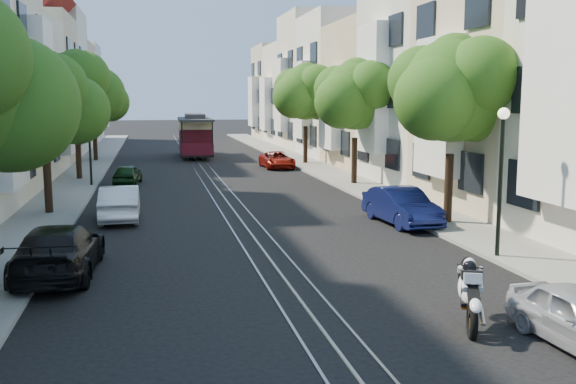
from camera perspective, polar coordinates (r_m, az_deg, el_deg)
ground at (r=40.49m, az=-7.41°, el=1.82°), size 200.00×200.00×0.00m
sidewalk_east at (r=41.68m, az=2.58°, el=2.15°), size 2.50×80.00×0.12m
sidewalk_west at (r=40.56m, az=-17.67°, el=1.59°), size 2.50×80.00×0.12m
rail_left at (r=40.45m, az=-8.18°, el=1.81°), size 0.06×80.00×0.02m
rail_slot at (r=40.49m, az=-7.41°, el=1.83°), size 0.06×80.00×0.02m
rail_right at (r=40.53m, az=-6.63°, el=1.85°), size 0.06×80.00×0.02m
lane_line at (r=40.49m, az=-7.41°, el=1.82°), size 0.08×80.00×0.01m
townhouses_east at (r=42.76m, az=8.74°, el=9.09°), size 7.75×72.00×12.00m
tree_e_b at (r=23.53m, az=14.53°, el=8.55°), size 4.93×4.08×6.68m
tree_e_c at (r=33.74m, az=6.11°, el=8.38°), size 4.84×3.99×6.52m
tree_e_d at (r=44.33m, az=1.66°, el=8.75°), size 5.01×4.16×6.85m
tree_w_b at (r=26.38m, az=-20.80°, el=7.49°), size 4.72×3.87×6.27m
tree_w_c at (r=37.30m, az=-18.29°, el=8.73°), size 5.13×4.28×7.09m
tree_w_d at (r=48.25m, az=-16.86°, el=8.04°), size 4.84×3.99×6.52m
lamp_east at (r=18.77m, az=18.45°, el=2.74°), size 0.32×0.32×4.16m
lamp_west at (r=34.29m, az=-17.26°, el=5.12°), size 0.32×0.32×4.16m
sportbike_rider at (r=13.36m, az=15.86°, el=-8.35°), size 1.00×1.91×1.42m
cable_car at (r=50.69m, az=-8.26°, el=5.15°), size 2.64×8.00×3.06m
parked_car_e_mid at (r=23.59m, az=10.05°, el=-1.24°), size 1.76×4.15×1.33m
parked_car_e_far at (r=42.04m, az=-0.98°, el=2.88°), size 1.92×3.99×1.10m
parked_car_w_near at (r=17.48m, az=-19.70°, el=-4.92°), size 2.09×4.73×1.35m
parked_car_w_mid at (r=24.84m, az=-14.71°, el=-0.93°), size 1.41×4.00×1.32m
parked_car_w_far at (r=35.13m, az=-14.07°, el=1.54°), size 1.62×3.28×1.07m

